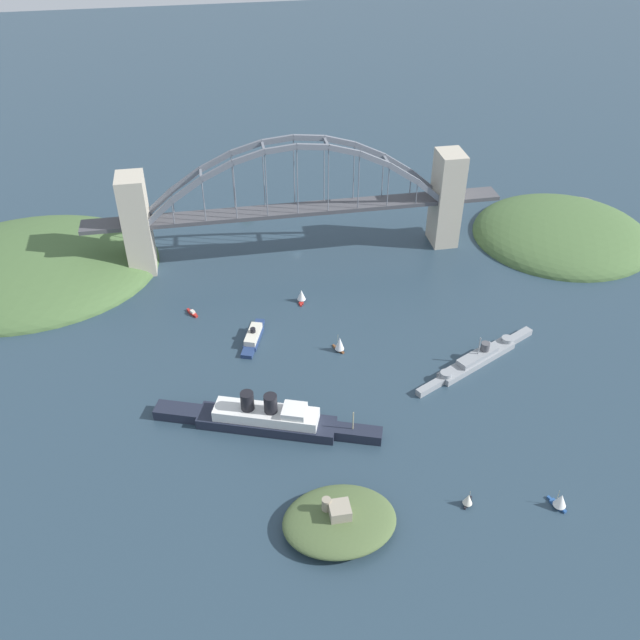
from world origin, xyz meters
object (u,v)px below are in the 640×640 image
object	(u,v)px
fort_island_mid_harbor	(339,520)
small_boat_0	(468,499)
small_boat_3	(192,313)
ocean_liner	(265,418)
small_boat_4	(301,296)
small_boat_1	(560,501)
harbor_ferry_steamer	(253,337)
harbor_arch_bridge	(296,209)
small_boat_2	(340,344)
naval_cruiser	(478,358)
seaplane_taxiing_near_bridge	(247,216)

from	to	relation	value
fort_island_mid_harbor	small_boat_0	size ratio (longest dim) A/B	6.28
small_boat_3	ocean_liner	bearing A→B (deg)	108.15
fort_island_mid_harbor	small_boat_4	world-z (taller)	fort_island_mid_harbor
fort_island_mid_harbor	small_boat_1	size ratio (longest dim) A/B	4.90
harbor_ferry_steamer	fort_island_mid_harbor	xyz separation A→B (m)	(-21.28, 121.93, 1.89)
ocean_liner	small_boat_1	world-z (taller)	ocean_liner
ocean_liner	small_boat_3	distance (m)	97.11
small_boat_1	small_boat_3	world-z (taller)	small_boat_1
harbor_arch_bridge	fort_island_mid_harbor	world-z (taller)	harbor_arch_bridge
small_boat_2	ocean_liner	bearing A→B (deg)	47.47
harbor_arch_bridge	small_boat_4	xyz separation A→B (m)	(5.31, 50.57, -27.84)
small_boat_2	small_boat_4	world-z (taller)	small_boat_2
small_boat_0	naval_cruiser	bearing A→B (deg)	-113.07
small_boat_1	small_boat_0	bearing A→B (deg)	-11.70
small_boat_1	small_boat_2	size ratio (longest dim) A/B	0.92
naval_cruiser	small_boat_0	world-z (taller)	naval_cruiser
seaplane_taxiing_near_bridge	small_boat_3	size ratio (longest dim) A/B	1.23
ocean_liner	small_boat_3	world-z (taller)	ocean_liner
seaplane_taxiing_near_bridge	small_boat_0	xyz separation A→B (m)	(-64.93, 253.50, 1.14)
fort_island_mid_harbor	small_boat_0	world-z (taller)	fort_island_mid_harbor
ocean_liner	seaplane_taxiing_near_bridge	size ratio (longest dim) A/B	9.51
harbor_arch_bridge	naval_cruiser	world-z (taller)	harbor_arch_bridge
fort_island_mid_harbor	small_boat_1	bearing A→B (deg)	176.18
fort_island_mid_harbor	small_boat_4	distance (m)	152.66
ocean_liner	harbor_ferry_steamer	distance (m)	63.43
harbor_arch_bridge	small_boat_1	size ratio (longest dim) A/B	27.76
seaplane_taxiing_near_bridge	small_boat_0	size ratio (longest dim) A/B	1.50
naval_cruiser	small_boat_4	distance (m)	104.09
small_boat_4	small_boat_2	bearing A→B (deg)	104.86
seaplane_taxiing_near_bridge	small_boat_2	size ratio (longest dim) A/B	1.07
harbor_arch_bridge	small_boat_1	bearing A→B (deg)	109.41
harbor_arch_bridge	small_boat_3	size ratio (longest dim) A/B	29.08
harbor_arch_bridge	small_boat_4	size ratio (longest dim) A/B	28.75
small_boat_2	small_boat_0	bearing A→B (deg)	106.59
ocean_liner	seaplane_taxiing_near_bridge	distance (m)	196.65
ocean_liner	fort_island_mid_harbor	distance (m)	62.52
seaplane_taxiing_near_bridge	small_boat_1	bearing A→B (deg)	111.05
harbor_ferry_steamer	seaplane_taxiing_near_bridge	distance (m)	133.33
harbor_arch_bridge	ocean_liner	bearing A→B (deg)	75.98
small_boat_2	small_boat_3	bearing A→B (deg)	-31.60
ocean_liner	small_boat_2	size ratio (longest dim) A/B	10.21
small_boat_3	small_boat_0	bearing A→B (deg)	124.97
ocean_liner	harbor_ferry_steamer	bearing A→B (deg)	-90.52
harbor_arch_bridge	seaplane_taxiing_near_bridge	xyz separation A→B (m)	(26.80, -52.00, -29.55)
harbor_ferry_steamer	small_boat_4	bearing A→B (deg)	-134.71
seaplane_taxiing_near_bridge	small_boat_1	world-z (taller)	small_boat_1
harbor_ferry_steamer	small_boat_4	size ratio (longest dim) A/B	3.62
harbor_ferry_steamer	small_boat_1	size ratio (longest dim) A/B	3.49
fort_island_mid_harbor	seaplane_taxiing_near_bridge	bearing A→B (deg)	-87.17
naval_cruiser	small_boat_1	distance (m)	90.21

